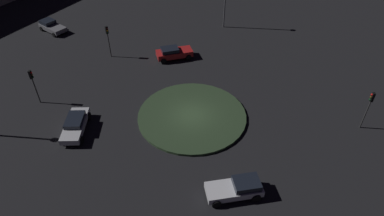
{
  "coord_description": "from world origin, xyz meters",
  "views": [
    {
      "loc": [
        -18.24,
        17.26,
        21.79
      ],
      "look_at": [
        0.0,
        0.0,
        1.1
      ],
      "focal_mm": 31.69,
      "sensor_mm": 36.0,
      "label": 1
    }
  ],
  "objects": [
    {
      "name": "car_white",
      "position": [
        -9.0,
        3.81,
        0.76
      ],
      "size": [
        3.81,
        4.53,
        1.43
      ],
      "rotation": [
        0.0,
        0.0,
        0.99
      ],
      "color": "white",
      "rests_on": "ground_plane"
    },
    {
      "name": "traffic_light_east",
      "position": [
        15.15,
        -0.55,
        2.87
      ],
      "size": [
        0.36,
        0.31,
        4.03
      ],
      "rotation": [
        0.0,
        0.0,
        3.11
      ],
      "color": "#2D2D2D",
      "rests_on": "ground_plane"
    },
    {
      "name": "traffic_light_northeast",
      "position": [
        12.39,
        9.81,
        2.76
      ],
      "size": [
        0.39,
        0.38,
        3.87
      ],
      "rotation": [
        0.0,
        0.0,
        -2.47
      ],
      "color": "#2D2D2D",
      "rests_on": "ground_plane"
    },
    {
      "name": "car_grey",
      "position": [
        26.69,
        1.58,
        0.71
      ],
      "size": [
        4.32,
        2.56,
        1.41
      ],
      "rotation": [
        0.0,
        0.0,
        3.29
      ],
      "color": "slate",
      "rests_on": "ground_plane"
    },
    {
      "name": "car_silver",
      "position": [
        6.02,
        9.18,
        0.73
      ],
      "size": [
        4.56,
        4.36,
        1.35
      ],
      "rotation": [
        0.0,
        0.0,
        -0.73
      ],
      "color": "silver",
      "rests_on": "ground_plane"
    },
    {
      "name": "car_red",
      "position": [
        9.5,
        -5.88,
        0.8
      ],
      "size": [
        3.53,
        4.63,
        1.51
      ],
      "rotation": [
        0.0,
        0.0,
        4.23
      ],
      "color": "red",
      "rests_on": "ground_plane"
    },
    {
      "name": "traffic_light_southwest",
      "position": [
        -12.03,
        -10.45,
        2.9
      ],
      "size": [
        0.39,
        0.38,
        4.06
      ],
      "rotation": [
        0.0,
        0.0,
        0.72
      ],
      "color": "#2D2D2D",
      "rests_on": "ground_plane"
    },
    {
      "name": "ground_plane",
      "position": [
        0.0,
        0.0,
        0.0
      ],
      "size": [
        117.17,
        117.17,
        0.0
      ],
      "primitive_type": "plane",
      "color": "black"
    },
    {
      "name": "roundabout_island",
      "position": [
        0.0,
        0.0,
        0.13
      ],
      "size": [
        10.6,
        10.6,
        0.25
      ],
      "primitive_type": "cylinder",
      "color": "#2D4228",
      "rests_on": "ground_plane"
    }
  ]
}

